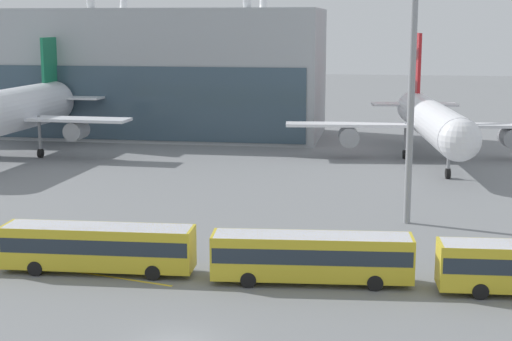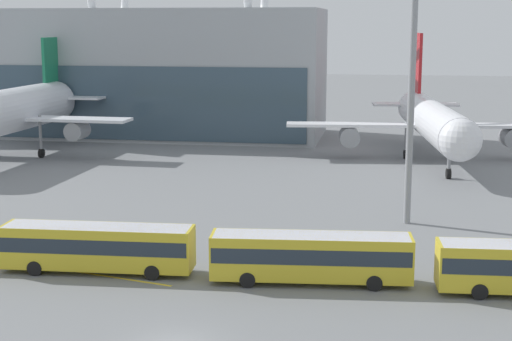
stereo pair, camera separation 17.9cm
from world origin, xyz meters
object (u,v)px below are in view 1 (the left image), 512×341
(airliner_at_gate_near, at_px, (7,111))
(airliner_at_gate_far, at_px, (431,119))
(shuttle_bus_3, at_px, (312,255))
(shuttle_bus_2, at_px, (98,245))

(airliner_at_gate_near, height_order, airliner_at_gate_far, airliner_at_gate_far)
(airliner_at_gate_far, relative_size, shuttle_bus_3, 2.86)
(shuttle_bus_3, bearing_deg, shuttle_bus_2, 175.35)
(airliner_at_gate_far, xyz_separation_m, shuttle_bus_3, (-9.70, -48.30, -3.07))
(shuttle_bus_2, bearing_deg, airliner_at_gate_far, 60.77)
(airliner_at_gate_near, relative_size, shuttle_bus_2, 2.63)
(airliner_at_gate_far, distance_m, shuttle_bus_2, 54.08)
(airliner_at_gate_near, bearing_deg, shuttle_bus_3, 46.59)
(airliner_at_gate_near, relative_size, shuttle_bus_3, 2.61)
(airliner_at_gate_far, bearing_deg, airliner_at_gate_near, -88.21)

